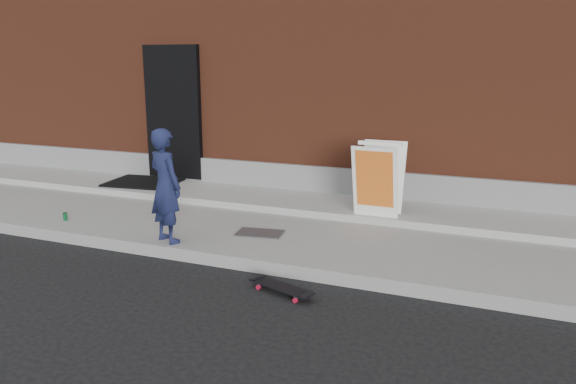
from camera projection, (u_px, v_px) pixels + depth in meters
The scene contains 10 objects.
ground at pixel (228, 269), 6.28m from camera, with size 80.00×80.00×0.00m, color black.
sidewalk at pixel (280, 226), 7.62m from camera, with size 20.00×3.00×0.15m, color gray.
apron at pixel (304, 202), 8.40m from camera, with size 20.00×1.20×0.10m, color gray.
building at pixel (380, 49), 12.01m from camera, with size 20.00×8.10×5.00m.
child at pixel (165, 186), 6.61m from camera, with size 0.50×0.33×1.37m, color #161C3F.
skateboard at pixel (281, 287), 5.60m from camera, with size 0.73×0.40×0.08m.
pizza_sign at pixel (378, 179), 7.44m from camera, with size 0.60×0.71×0.98m.
soda_can at pixel (65, 216), 7.63m from camera, with size 0.06×0.06×0.11m, color #197D3C.
doormat at pixel (144, 182), 9.47m from camera, with size 1.13×0.92×0.03m, color black.
utility_plate at pixel (260, 233), 7.05m from camera, with size 0.57×0.37×0.02m, color #56565B.
Camera 1 is at (2.87, -5.22, 2.29)m, focal length 35.00 mm.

